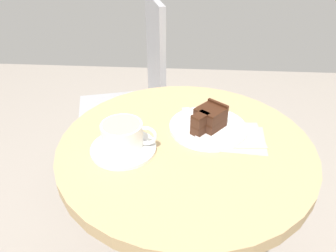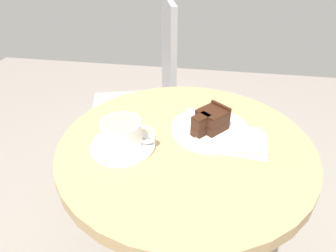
{
  "view_description": "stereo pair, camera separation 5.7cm",
  "coord_description": "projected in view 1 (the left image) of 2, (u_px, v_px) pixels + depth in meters",
  "views": [
    {
      "loc": [
        -0.0,
        -0.63,
        1.16
      ],
      "look_at": [
        -0.05,
        0.0,
        0.74
      ],
      "focal_mm": 32.0,
      "sensor_mm": 36.0,
      "label": 1
    },
    {
      "loc": [
        0.06,
        -0.62,
        1.16
      ],
      "look_at": [
        -0.05,
        0.0,
        0.74
      ],
      "focal_mm": 32.0,
      "sensor_mm": 36.0,
      "label": 2
    }
  ],
  "objects": [
    {
      "name": "cafe_table",
      "position": [
        184.0,
        177.0,
        0.84
      ],
      "size": [
        0.65,
        0.65,
        0.7
      ],
      "color": "tan",
      "rests_on": "ground"
    },
    {
      "name": "saucer",
      "position": [
        124.0,
        148.0,
        0.74
      ],
      "size": [
        0.16,
        0.16,
        0.01
      ],
      "color": "white",
      "rests_on": "cafe_table"
    },
    {
      "name": "coffee_cup",
      "position": [
        123.0,
        134.0,
        0.73
      ],
      "size": [
        0.14,
        0.1,
        0.06
      ],
      "color": "white",
      "rests_on": "saucer"
    },
    {
      "name": "teaspoon",
      "position": [
        143.0,
        140.0,
        0.76
      ],
      "size": [
        0.08,
        0.06,
        0.0
      ],
      "rotation": [
        0.0,
        0.0,
        5.71
      ],
      "color": "silver",
      "rests_on": "saucer"
    },
    {
      "name": "cake_plate",
      "position": [
        208.0,
        127.0,
        0.82
      ],
      "size": [
        0.21,
        0.21,
        0.01
      ],
      "color": "white",
      "rests_on": "cafe_table"
    },
    {
      "name": "cake_slice",
      "position": [
        209.0,
        118.0,
        0.79
      ],
      "size": [
        0.1,
        0.11,
        0.06
      ],
      "rotation": [
        0.0,
        0.0,
        4.01
      ],
      "color": "#422619",
      "rests_on": "cake_plate"
    },
    {
      "name": "fork",
      "position": [
        191.0,
        118.0,
        0.84
      ],
      "size": [
        0.04,
        0.15,
        0.0
      ],
      "rotation": [
        0.0,
        0.0,
        1.76
      ],
      "color": "silver",
      "rests_on": "cake_plate"
    },
    {
      "name": "napkin",
      "position": [
        240.0,
        137.0,
        0.78
      ],
      "size": [
        0.14,
        0.15,
        0.0
      ],
      "rotation": [
        0.0,
        0.0,
        1.49
      ],
      "color": "beige",
      "rests_on": "cafe_table"
    },
    {
      "name": "cafe_chair",
      "position": [
        138.0,
        90.0,
        1.38
      ],
      "size": [
        0.47,
        0.47,
        0.94
      ],
      "rotation": [
        0.0,
        0.0,
        4.99
      ],
      "color": "#9E9EA3",
      "rests_on": "ground"
    }
  ]
}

